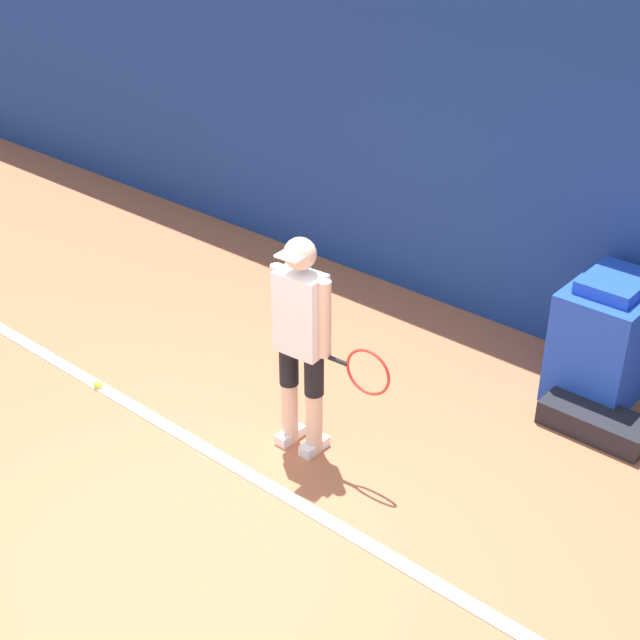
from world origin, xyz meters
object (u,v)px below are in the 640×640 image
(equipment_bag, at_px, (595,421))
(covered_chair, at_px, (606,339))
(tennis_ball, at_px, (98,385))
(tennis_player, at_px, (303,338))

(equipment_bag, bearing_deg, covered_chair, 113.35)
(tennis_ball, height_order, equipment_bag, equipment_bag)
(tennis_player, relative_size, covered_chair, 1.60)
(equipment_bag, bearing_deg, tennis_player, -135.05)
(tennis_player, height_order, equipment_bag, tennis_player)
(tennis_player, distance_m, tennis_ball, 2.02)
(tennis_ball, distance_m, covered_chair, 4.01)
(tennis_ball, height_order, covered_chair, covered_chair)
(covered_chair, bearing_deg, tennis_ball, -140.15)
(tennis_player, relative_size, tennis_ball, 24.34)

